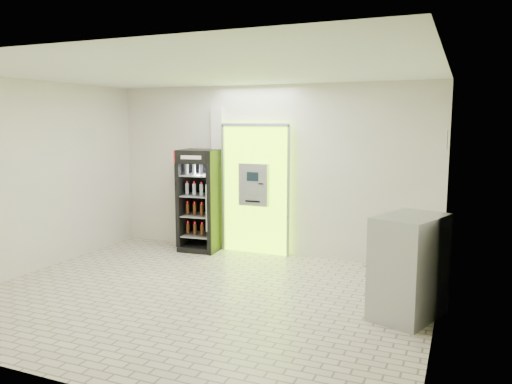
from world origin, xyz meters
The scene contains 7 objects.
ground centered at (0.00, 0.00, 0.00)m, with size 6.00×6.00×0.00m, color beige.
room_shell centered at (0.00, 0.00, 1.84)m, with size 6.00×6.00×6.00m.
atm_assembly centered at (-0.20, 2.41, 1.17)m, with size 1.30×0.24×2.33m.
pillar centered at (-0.98, 2.45, 1.30)m, with size 0.22×0.11×2.60m.
beverage_cooler centered at (-1.20, 2.19, 0.89)m, with size 0.75×0.70×1.86m.
steel_cabinet centered at (2.68, 0.34, 0.63)m, with size 0.93×1.10×1.25m.
exit_sign centered at (2.99, 1.40, 2.12)m, with size 0.02×0.22×0.26m.
Camera 1 is at (3.24, -5.74, 2.36)m, focal length 35.00 mm.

